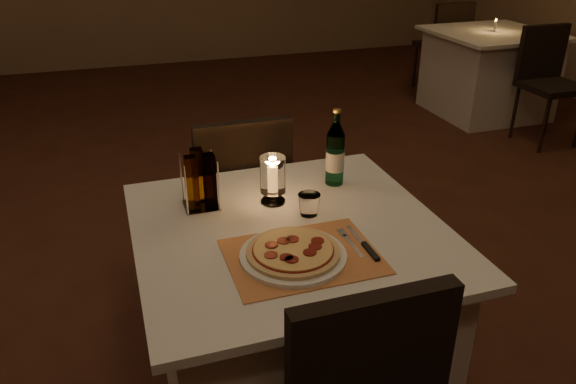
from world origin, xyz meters
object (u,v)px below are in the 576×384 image
object	(u,v)px
water_bottle	(335,154)
chair_far	(240,189)
plate	(293,255)
neighbor_table_right	(488,73)
tumbler	(309,205)
hurricane_candle	(273,176)
pizza	(293,251)
main_table	(290,316)

from	to	relation	value
water_bottle	chair_far	bearing A→B (deg)	120.82
plate	neighbor_table_right	xyz separation A→B (m)	(2.83, 2.86, -0.38)
tumbler	hurricane_candle	distance (m)	0.17
plate	pizza	world-z (taller)	pizza
neighbor_table_right	hurricane_candle	bearing A→B (deg)	-138.08
chair_far	water_bottle	world-z (taller)	water_bottle
main_table	chair_far	size ratio (longest dim) A/B	1.11
chair_far	neighbor_table_right	xyz separation A→B (m)	(2.78, 1.97, -0.18)
chair_far	pizza	xyz separation A→B (m)	(-0.05, -0.89, 0.22)
plate	main_table	bearing A→B (deg)	74.48
plate	water_bottle	bearing A→B (deg)	54.67
plate	water_bottle	distance (m)	0.56
plate	hurricane_candle	distance (m)	0.38
main_table	pizza	bearing A→B (deg)	-105.52
main_table	chair_far	bearing A→B (deg)	90.00
pizza	hurricane_candle	world-z (taller)	hurricane_candle
chair_far	hurricane_candle	bearing A→B (deg)	-90.08
plate	chair_far	bearing A→B (deg)	86.80
plate	neighbor_table_right	size ratio (longest dim) A/B	0.32
hurricane_candle	neighbor_table_right	xyz separation A→B (m)	(2.78, 2.50, -0.47)
main_table	tumbler	world-z (taller)	tumbler
plate	tumbler	size ratio (longest dim) A/B	4.17
tumbler	neighbor_table_right	size ratio (longest dim) A/B	0.08
pizza	water_bottle	bearing A→B (deg)	54.68
main_table	tumbler	size ratio (longest dim) A/B	13.03
water_bottle	neighbor_table_right	xyz separation A→B (m)	(2.51, 2.42, -0.48)
pizza	plate	bearing A→B (deg)	78.87
chair_far	tumbler	world-z (taller)	chair_far
tumbler	water_bottle	world-z (taller)	water_bottle
chair_far	pizza	world-z (taller)	chair_far
main_table	pizza	distance (m)	0.44
pizza	neighbor_table_right	bearing A→B (deg)	45.35
water_bottle	hurricane_candle	bearing A→B (deg)	-163.64
plate	water_bottle	size ratio (longest dim) A/B	1.09
chair_far	plate	world-z (taller)	chair_far
neighbor_table_right	plate	bearing A→B (deg)	-134.65
chair_far	tumbler	size ratio (longest dim) A/B	11.73
main_table	water_bottle	world-z (taller)	water_bottle
chair_far	neighbor_table_right	size ratio (longest dim) A/B	0.90
water_bottle	neighbor_table_right	world-z (taller)	water_bottle
main_table	pizza	world-z (taller)	pizza
hurricane_candle	main_table	bearing A→B (deg)	-89.79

